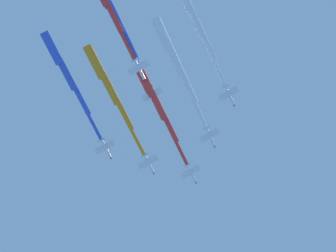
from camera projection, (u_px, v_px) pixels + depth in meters
name	position (u px, v px, depth m)	size (l,w,h in m)	color
jet_lead	(158.00, 106.00, 220.01)	(29.30, 49.63, 4.46)	silver
jet_port_inner	(110.00, 89.00, 215.14)	(31.27, 53.11, 4.37)	silver
jet_starboard_inner	(176.00, 61.00, 211.97)	(30.01, 52.06, 4.37)	silver
jet_port_mid	(67.00, 74.00, 216.35)	(30.19, 52.46, 4.46)	silver
jet_starboard_mid	(196.00, 22.00, 208.59)	(29.44, 48.97, 4.39)	silver
jet_port_outer	(116.00, 19.00, 208.02)	(29.47, 51.12, 4.39)	silver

